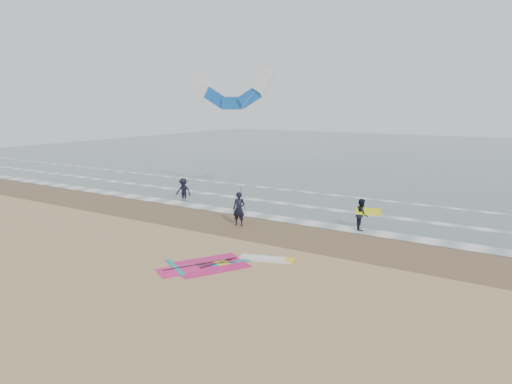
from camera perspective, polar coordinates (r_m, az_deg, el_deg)
The scene contains 11 objects.
ground at distance 19.36m, azimuth -3.46°, elevation -9.36°, with size 120.00×120.00×0.00m, color tan.
sea_water at distance 63.99m, azimuth 22.37°, elevation 4.16°, with size 120.00×80.00×0.02m, color #47605E.
wet_sand_band at distance 24.24m, azimuth 4.82°, elevation -5.14°, with size 120.00×5.00×0.01m, color brown.
foam_waterline at distance 28.13m, azimuth 8.97°, elevation -2.91°, with size 120.00×9.15×0.02m.
windsurf_rig at distance 19.68m, azimuth -3.81°, elevation -8.91°, with size 4.96×4.70×0.12m.
person_standing at distance 25.42m, azimuth -2.15°, elevation -2.14°, with size 0.69×0.46×1.90m, color black.
person_walking at distance 25.21m, azimuth 13.06°, elevation -2.75°, with size 0.84×0.65×1.72m, color black.
person_wading at distance 33.07m, azimuth -9.08°, elevation 0.74°, with size 1.18×0.68×1.83m, color black.
held_pole at distance 25.15m, azimuth -1.59°, elevation -1.24°, with size 0.17×0.86×1.82m.
carried_kiteboard at distance 24.94m, azimuth 13.88°, elevation -2.39°, with size 1.30×0.51×0.39m.
surf_kite at distance 33.52m, azimuth -3.06°, elevation 12.32°, with size 6.88×3.14×7.98m.
Camera 1 is at (10.58, -14.75, 6.74)m, focal length 32.00 mm.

